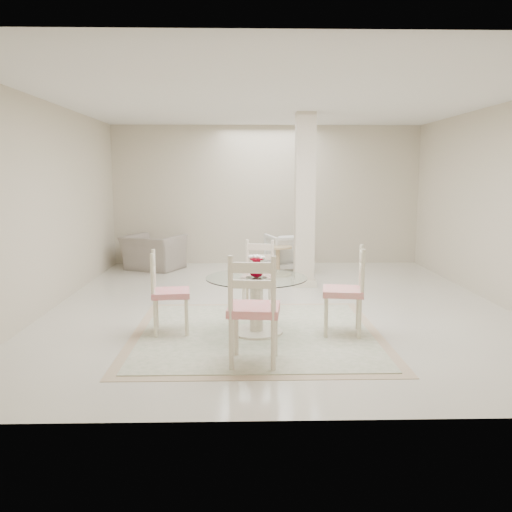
{
  "coord_description": "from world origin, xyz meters",
  "views": [
    {
      "loc": [
        -0.48,
        -7.18,
        1.77
      ],
      "look_at": [
        -0.33,
        -1.15,
        0.85
      ],
      "focal_mm": 38.0,
      "sensor_mm": 36.0,
      "label": 1
    }
  ],
  "objects_px": {
    "dining_chair_east": "(350,284)",
    "side_table": "(278,262)",
    "red_vase": "(256,267)",
    "armchair_white": "(288,252)",
    "recliner_taupe": "(154,252)",
    "column": "(305,201)",
    "dining_chair_west": "(165,286)",
    "dining_chair_south": "(253,302)",
    "dining_chair_north": "(259,271)",
    "dining_table": "(256,305)"
  },
  "relations": [
    {
      "from": "dining_table",
      "to": "dining_chair_south",
      "type": "height_order",
      "value": "dining_chair_south"
    },
    {
      "from": "dining_chair_west",
      "to": "dining_chair_north",
      "type": "bearing_deg",
      "value": -54.32
    },
    {
      "from": "red_vase",
      "to": "side_table",
      "type": "height_order",
      "value": "red_vase"
    },
    {
      "from": "column",
      "to": "red_vase",
      "type": "height_order",
      "value": "column"
    },
    {
      "from": "red_vase",
      "to": "dining_chair_north",
      "type": "bearing_deg",
      "value": 86.79
    },
    {
      "from": "recliner_taupe",
      "to": "column",
      "type": "bearing_deg",
      "value": 173.8
    },
    {
      "from": "dining_chair_west",
      "to": "side_table",
      "type": "height_order",
      "value": "dining_chair_west"
    },
    {
      "from": "dining_table",
      "to": "side_table",
      "type": "distance_m",
      "value": 3.52
    },
    {
      "from": "dining_chair_west",
      "to": "armchair_white",
      "type": "distance_m",
      "value": 4.31
    },
    {
      "from": "red_vase",
      "to": "side_table",
      "type": "xyz_separation_m",
      "value": [
        0.46,
        3.49,
        -0.52
      ]
    },
    {
      "from": "dining_chair_west",
      "to": "recliner_taupe",
      "type": "bearing_deg",
      "value": 4.31
    },
    {
      "from": "dining_chair_east",
      "to": "side_table",
      "type": "distance_m",
      "value": 3.61
    },
    {
      "from": "column",
      "to": "dining_chair_east",
      "type": "height_order",
      "value": "column"
    },
    {
      "from": "dining_chair_west",
      "to": "dining_chair_south",
      "type": "height_order",
      "value": "dining_chair_south"
    },
    {
      "from": "recliner_taupe",
      "to": "armchair_white",
      "type": "bearing_deg",
      "value": -160.25
    },
    {
      "from": "dining_chair_north",
      "to": "dining_chair_west",
      "type": "distance_m",
      "value": 1.45
    },
    {
      "from": "dining_table",
      "to": "side_table",
      "type": "relative_size",
      "value": 2.14
    },
    {
      "from": "red_vase",
      "to": "dining_chair_east",
      "type": "relative_size",
      "value": 0.23
    },
    {
      "from": "dining_chair_north",
      "to": "dining_chair_west",
      "type": "bearing_deg",
      "value": -129.59
    },
    {
      "from": "dining_chair_north",
      "to": "recliner_taupe",
      "type": "relative_size",
      "value": 1.03
    },
    {
      "from": "column",
      "to": "dining_chair_north",
      "type": "relative_size",
      "value": 2.67
    },
    {
      "from": "dining_chair_west",
      "to": "side_table",
      "type": "xyz_separation_m",
      "value": [
        1.48,
        3.45,
        -0.3
      ]
    },
    {
      "from": "dining_chair_east",
      "to": "side_table",
      "type": "xyz_separation_m",
      "value": [
        -0.55,
        3.55,
        -0.33
      ]
    },
    {
      "from": "column",
      "to": "red_vase",
      "type": "distance_m",
      "value": 2.83
    },
    {
      "from": "dining_chair_south",
      "to": "recliner_taupe",
      "type": "xyz_separation_m",
      "value": [
        -1.75,
        5.2,
        -0.29
      ]
    },
    {
      "from": "column",
      "to": "dining_chair_south",
      "type": "height_order",
      "value": "column"
    },
    {
      "from": "dining_chair_west",
      "to": "recliner_taupe",
      "type": "distance_m",
      "value": 4.21
    },
    {
      "from": "column",
      "to": "armchair_white",
      "type": "bearing_deg",
      "value": 95.76
    },
    {
      "from": "red_vase",
      "to": "dining_chair_north",
      "type": "relative_size",
      "value": 0.25
    },
    {
      "from": "red_vase",
      "to": "armchair_white",
      "type": "bearing_deg",
      "value": 80.2
    },
    {
      "from": "dining_chair_west",
      "to": "armchair_white",
      "type": "xyz_separation_m",
      "value": [
        1.7,
        3.95,
        -0.2
      ]
    },
    {
      "from": "column",
      "to": "armchair_white",
      "type": "xyz_separation_m",
      "value": [
        -0.14,
        1.34,
        -1.01
      ]
    },
    {
      "from": "dining_chair_north",
      "to": "recliner_taupe",
      "type": "distance_m",
      "value": 3.68
    },
    {
      "from": "dining_chair_south",
      "to": "armchair_white",
      "type": "distance_m",
      "value": 5.08
    },
    {
      "from": "dining_chair_east",
      "to": "dining_table",
      "type": "bearing_deg",
      "value": -83.85
    },
    {
      "from": "dining_chair_east",
      "to": "armchair_white",
      "type": "bearing_deg",
      "value": -165.88
    },
    {
      "from": "recliner_taupe",
      "to": "dining_table",
      "type": "bearing_deg",
      "value": 137.28
    },
    {
      "from": "dining_table",
      "to": "armchair_white",
      "type": "height_order",
      "value": "armchair_white"
    },
    {
      "from": "dining_chair_west",
      "to": "dining_chair_south",
      "type": "xyz_separation_m",
      "value": [
        0.96,
        -1.06,
        0.07
      ]
    },
    {
      "from": "dining_chair_west",
      "to": "column",
      "type": "bearing_deg",
      "value": -41.76
    },
    {
      "from": "dining_chair_west",
      "to": "dining_chair_east",
      "type": "bearing_deg",
      "value": -99.37
    },
    {
      "from": "dining_chair_west",
      "to": "recliner_taupe",
      "type": "height_order",
      "value": "dining_chair_west"
    },
    {
      "from": "red_vase",
      "to": "dining_chair_south",
      "type": "bearing_deg",
      "value": -93.14
    },
    {
      "from": "dining_chair_north",
      "to": "side_table",
      "type": "xyz_separation_m",
      "value": [
        0.41,
        2.48,
        -0.29
      ]
    },
    {
      "from": "column",
      "to": "dining_chair_east",
      "type": "relative_size",
      "value": 2.49
    },
    {
      "from": "dining_chair_south",
      "to": "side_table",
      "type": "relative_size",
      "value": 2.24
    },
    {
      "from": "dining_table",
      "to": "side_table",
      "type": "xyz_separation_m",
      "value": [
        0.46,
        3.49,
        -0.09
      ]
    },
    {
      "from": "column",
      "to": "side_table",
      "type": "distance_m",
      "value": 1.44
    },
    {
      "from": "recliner_taupe",
      "to": "armchair_white",
      "type": "distance_m",
      "value": 2.5
    },
    {
      "from": "dining_chair_east",
      "to": "dining_chair_south",
      "type": "relative_size",
      "value": 0.93
    }
  ]
}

